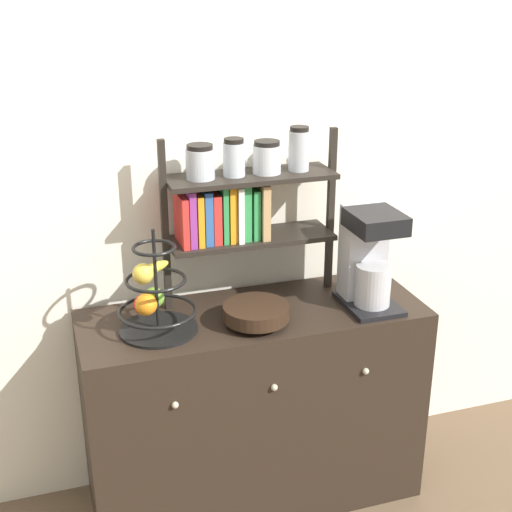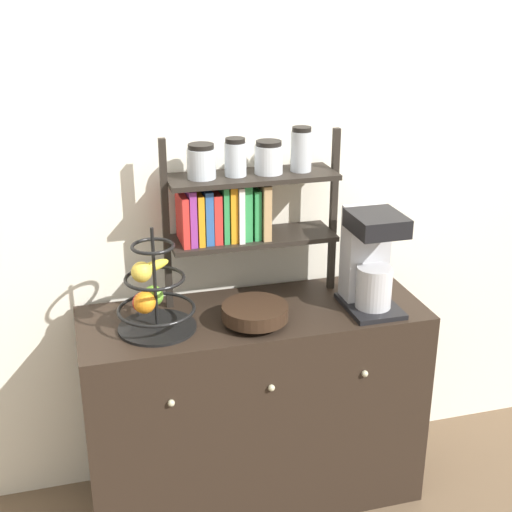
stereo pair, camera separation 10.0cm
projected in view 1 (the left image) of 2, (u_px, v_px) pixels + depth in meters
wall_back at (231, 162)px, 2.64m from camera, size 7.00×0.05×2.60m
sideboard at (254, 407)px, 2.73m from camera, size 1.26×0.47×0.81m
coffee_maker at (368, 257)px, 2.59m from camera, size 0.18×0.25×0.37m
fruit_stand at (153, 299)px, 2.40m from camera, size 0.27×0.27×0.37m
wooden_bowl at (256, 313)px, 2.48m from camera, size 0.23×0.23×0.07m
shelf_hutch at (237, 199)px, 2.55m from camera, size 0.66×0.20×0.64m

